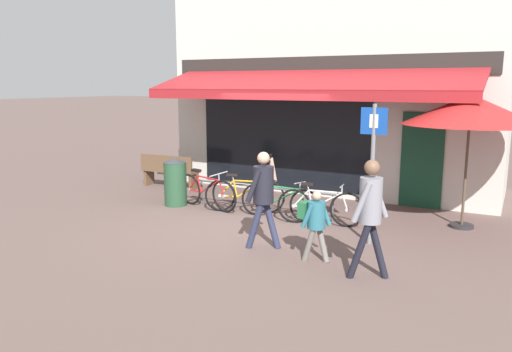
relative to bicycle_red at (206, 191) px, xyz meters
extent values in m
plane|color=brown|center=(1.30, -0.52, -0.38)|extent=(160.00, 160.00, 0.00)
cube|color=beige|center=(1.65, 3.82, 2.67)|extent=(8.19, 3.00, 6.09)
cube|color=black|center=(0.75, 2.30, 0.87)|extent=(4.50, 0.04, 2.20)
cube|color=#143D28|center=(4.11, 2.30, 0.67)|extent=(0.90, 0.04, 2.10)
cube|color=#282623|center=(1.65, 2.30, 2.73)|extent=(7.78, 0.06, 0.44)
cube|color=maroon|center=(1.65, 1.48, 2.40)|extent=(7.37, 1.68, 0.50)
cube|color=maroon|center=(1.65, 0.65, 2.08)|extent=(7.37, 0.03, 0.20)
cylinder|color=#47494F|center=(1.26, 0.27, 0.17)|extent=(3.22, 0.04, 0.04)
cylinder|color=#47494F|center=(-0.30, 0.27, -0.11)|extent=(0.04, 0.04, 0.55)
cylinder|color=#47494F|center=(2.81, 0.27, -0.11)|extent=(0.04, 0.04, 0.55)
torus|color=black|center=(0.54, -0.13, -0.03)|extent=(0.71, 0.26, 0.71)
cylinder|color=#9E9EA3|center=(0.54, -0.13, -0.03)|extent=(0.08, 0.08, 0.07)
torus|color=black|center=(-0.53, 0.13, -0.03)|extent=(0.71, 0.26, 0.71)
cylinder|color=#9E9EA3|center=(-0.53, 0.13, -0.03)|extent=(0.08, 0.08, 0.07)
cylinder|color=#B21E1E|center=(0.13, -0.04, 0.13)|extent=(0.60, 0.20, 0.38)
cylinder|color=#B21E1E|center=(0.09, -0.05, 0.31)|extent=(0.67, 0.19, 0.05)
cylinder|color=#B21E1E|center=(-0.20, 0.04, 0.14)|extent=(0.12, 0.04, 0.37)
cylinder|color=#B21E1E|center=(-0.34, 0.08, -0.04)|extent=(0.39, 0.12, 0.05)
cylinder|color=#B21E1E|center=(-0.39, 0.08, 0.15)|extent=(0.32, 0.14, 0.37)
cylinder|color=#B21E1E|center=(0.48, -0.13, 0.14)|extent=(0.16, 0.04, 0.34)
cylinder|color=#9E9EA3|center=(-0.26, 0.03, 0.37)|extent=(0.05, 0.02, 0.11)
cube|color=black|center=(-0.27, 0.03, 0.44)|extent=(0.26, 0.16, 0.06)
cylinder|color=#9E9EA3|center=(0.42, -0.13, 0.37)|extent=(0.03, 0.04, 0.14)
cylinder|color=#9E9EA3|center=(0.42, -0.13, 0.44)|extent=(0.14, 0.51, 0.06)
torus|color=black|center=(1.38, 0.32, -0.05)|extent=(0.68, 0.34, 0.68)
cylinder|color=#9E9EA3|center=(1.38, 0.32, -0.05)|extent=(0.09, 0.09, 0.08)
torus|color=black|center=(0.38, -0.03, -0.05)|extent=(0.68, 0.34, 0.68)
cylinder|color=#9E9EA3|center=(0.38, -0.03, -0.05)|extent=(0.09, 0.09, 0.08)
cylinder|color=orange|center=(1.00, 0.20, 0.10)|extent=(0.56, 0.26, 0.36)
cylinder|color=orange|center=(0.95, 0.21, 0.28)|extent=(0.63, 0.25, 0.05)
cylinder|color=orange|center=(0.69, 0.09, 0.11)|extent=(0.12, 0.05, 0.36)
cylinder|color=orange|center=(0.56, 0.03, -0.05)|extent=(0.36, 0.15, 0.05)
cylinder|color=orange|center=(0.51, 0.03, 0.12)|extent=(0.30, 0.17, 0.35)
cylinder|color=orange|center=(1.32, 0.31, 0.11)|extent=(0.15, 0.04, 0.33)
cylinder|color=#9E9EA3|center=(0.63, 0.10, 0.33)|extent=(0.06, 0.03, 0.11)
cube|color=black|center=(0.61, 0.10, 0.40)|extent=(0.26, 0.18, 0.06)
cylinder|color=#9E9EA3|center=(1.26, 0.32, 0.34)|extent=(0.04, 0.05, 0.14)
cylinder|color=#9E9EA3|center=(1.26, 0.33, 0.41)|extent=(0.19, 0.50, 0.08)
torus|color=black|center=(2.32, 0.02, -0.06)|extent=(0.66, 0.12, 0.66)
cylinder|color=#9E9EA3|center=(2.32, 0.02, -0.06)|extent=(0.07, 0.07, 0.08)
torus|color=black|center=(1.21, 0.03, -0.06)|extent=(0.66, 0.12, 0.66)
cylinder|color=#9E9EA3|center=(1.21, 0.03, -0.06)|extent=(0.07, 0.07, 0.08)
cylinder|color=#23703D|center=(1.90, 0.04, 0.09)|extent=(0.62, 0.06, 0.35)
cylinder|color=#23703D|center=(1.85, 0.06, 0.26)|extent=(0.69, 0.04, 0.05)
cylinder|color=#23703D|center=(1.55, 0.04, 0.10)|extent=(0.13, 0.08, 0.34)
cylinder|color=#23703D|center=(1.40, 0.03, -0.06)|extent=(0.39, 0.04, 0.05)
cylinder|color=#23703D|center=(1.36, 0.05, 0.10)|extent=(0.33, 0.07, 0.34)
cylinder|color=#23703D|center=(2.26, 0.04, 0.10)|extent=(0.16, 0.07, 0.32)
cylinder|color=#9E9EA3|center=(1.50, 0.07, 0.31)|extent=(0.06, 0.04, 0.11)
cube|color=black|center=(1.48, 0.07, 0.38)|extent=(0.24, 0.11, 0.06)
cylinder|color=#9E9EA3|center=(2.20, 0.06, 0.32)|extent=(0.03, 0.04, 0.14)
cylinder|color=#9E9EA3|center=(2.20, 0.07, 0.39)|extent=(0.03, 0.52, 0.08)
torus|color=black|center=(3.17, 0.07, -0.05)|extent=(0.68, 0.22, 0.67)
cylinder|color=#9E9EA3|center=(3.17, 0.07, -0.05)|extent=(0.08, 0.08, 0.07)
torus|color=black|center=(2.15, -0.13, -0.05)|extent=(0.68, 0.22, 0.67)
cylinder|color=#9E9EA3|center=(2.15, -0.13, -0.05)|extent=(0.08, 0.08, 0.07)
cylinder|color=#BCB7B2|center=(2.78, 0.01, 0.10)|extent=(0.57, 0.17, 0.36)
cylinder|color=#BCB7B2|center=(2.74, 0.01, 0.27)|extent=(0.64, 0.15, 0.05)
cylinder|color=#BCB7B2|center=(2.47, -0.05, 0.11)|extent=(0.12, 0.05, 0.35)
cylinder|color=#BCB7B2|center=(2.33, -0.09, -0.06)|extent=(0.37, 0.10, 0.05)
cylinder|color=#BCB7B2|center=(2.29, -0.09, 0.12)|extent=(0.31, 0.12, 0.35)
cylinder|color=#BCB7B2|center=(3.12, 0.07, 0.11)|extent=(0.15, 0.04, 0.32)
cylinder|color=#9E9EA3|center=(2.41, -0.04, 0.33)|extent=(0.06, 0.03, 0.11)
cube|color=black|center=(2.40, -0.04, 0.40)|extent=(0.26, 0.15, 0.06)
cylinder|color=#9E9EA3|center=(3.06, 0.08, 0.34)|extent=(0.03, 0.04, 0.14)
cylinder|color=#9E9EA3|center=(3.05, 0.09, 0.41)|extent=(0.12, 0.52, 0.06)
cylinder|color=#282D47|center=(2.45, -1.70, 0.00)|extent=(0.33, 0.13, 0.80)
cylinder|color=#282D47|center=(2.23, -1.90, 0.00)|extent=(0.33, 0.13, 0.80)
cylinder|color=black|center=(2.34, -1.80, 0.69)|extent=(0.36, 0.36, 0.61)
sphere|color=tan|center=(2.34, -1.80, 1.13)|extent=(0.20, 0.20, 0.20)
cylinder|color=black|center=(2.26, -2.00, 0.69)|extent=(0.28, 0.17, 0.54)
cylinder|color=black|center=(2.38, -1.59, 0.84)|extent=(0.21, 0.19, 0.27)
cylinder|color=tan|center=(2.41, -1.60, 0.92)|extent=(0.14, 0.19, 0.41)
cube|color=black|center=(2.39, -1.64, 1.11)|extent=(0.02, 0.07, 0.14)
cylinder|color=slate|center=(3.44, -1.93, -0.12)|extent=(0.25, 0.14, 0.55)
cylinder|color=slate|center=(3.26, -2.05, -0.12)|extent=(0.25, 0.14, 0.55)
cylinder|color=#286675|center=(3.35, -1.99, 0.36)|extent=(0.33, 0.33, 0.42)
sphere|color=tan|center=(3.35, -1.99, 0.66)|extent=(0.14, 0.14, 0.14)
cylinder|color=#286675|center=(3.25, -2.13, 0.36)|extent=(0.20, 0.09, 0.38)
cylinder|color=#286675|center=(3.44, -1.84, 0.36)|extent=(0.20, 0.09, 0.38)
cube|color=#23663D|center=(3.14, -1.94, 0.41)|extent=(0.19, 0.26, 0.25)
cylinder|color=black|center=(4.34, -2.16, 0.02)|extent=(0.34, 0.14, 0.83)
cylinder|color=black|center=(4.13, -2.36, 0.02)|extent=(0.34, 0.14, 0.83)
cylinder|color=gray|center=(4.24, -2.26, 0.74)|extent=(0.35, 0.35, 0.64)
sphere|color=brown|center=(4.24, -2.26, 1.20)|extent=(0.21, 0.21, 0.21)
cylinder|color=gray|center=(4.17, -2.45, 0.74)|extent=(0.28, 0.17, 0.56)
cylinder|color=gray|center=(4.31, -2.07, 0.74)|extent=(0.28, 0.17, 0.56)
cylinder|color=#23472D|center=(-0.78, -0.07, 0.10)|extent=(0.50, 0.50, 0.97)
cone|color=#33353A|center=(-0.78, -0.07, 0.64)|extent=(0.51, 0.51, 0.10)
cylinder|color=slate|center=(3.84, -0.74, 0.81)|extent=(0.07, 0.07, 2.38)
cube|color=#14429E|center=(3.84, -0.75, 1.71)|extent=(0.44, 0.02, 0.44)
cube|color=white|center=(3.84, -0.77, 1.71)|extent=(0.14, 0.01, 0.22)
cylinder|color=#4C3D2D|center=(5.12, 1.07, 0.85)|extent=(0.05, 0.05, 2.46)
cone|color=red|center=(5.12, 1.07, 1.85)|extent=(2.45, 2.45, 0.55)
cylinder|color=#262628|center=(5.12, 1.07, -0.35)|extent=(0.44, 0.44, 0.06)
cube|color=brown|center=(-2.11, 1.47, 0.07)|extent=(1.61, 0.49, 0.06)
cube|color=brown|center=(-2.10, 1.28, 0.29)|extent=(1.60, 0.10, 0.40)
cube|color=brown|center=(-2.82, 1.44, -0.16)|extent=(0.09, 0.35, 0.45)
cube|color=brown|center=(-1.39, 1.49, -0.16)|extent=(0.09, 0.35, 0.45)
camera|label=1|loc=(6.00, -8.87, 2.31)|focal=35.00mm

